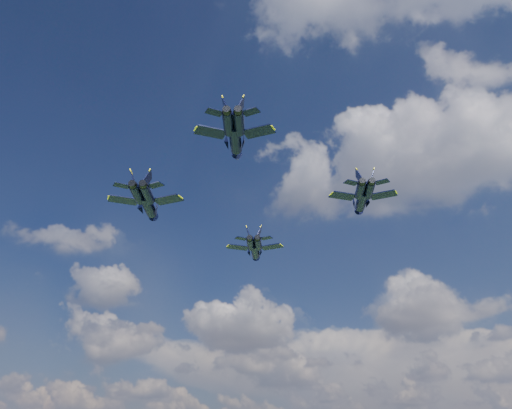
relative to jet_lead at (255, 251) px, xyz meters
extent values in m
cylinder|color=black|center=(0.23, -0.46, -0.07)|extent=(5.29, 8.35, 1.70)
cone|color=black|center=(-2.20, 4.44, -0.07)|extent=(2.52, 2.91, 1.60)
ellipsoid|color=brown|center=(-1.16, 2.33, 0.45)|extent=(2.03, 2.82, 0.77)
cube|color=black|center=(-1.97, -3.65, -0.07)|extent=(4.71, 4.87, 0.17)
cube|color=black|center=(4.10, -0.63, -0.07)|extent=(4.51, 2.78, 0.17)
cube|color=black|center=(1.09, -7.70, -0.07)|extent=(2.46, 2.66, 0.13)
cube|color=black|center=(5.48, -5.53, -0.07)|extent=(2.30, 1.48, 0.13)
cube|color=black|center=(2.02, -6.40, 1.25)|extent=(1.84, 2.24, 2.84)
cube|color=black|center=(3.88, -5.48, 1.25)|extent=(1.56, 2.76, 2.84)
cylinder|color=black|center=(-7.92, -25.44, 2.03)|extent=(6.27, 9.61, 1.96)
cone|color=black|center=(-10.84, -19.83, 2.03)|extent=(2.95, 3.37, 1.85)
ellipsoid|color=brown|center=(-9.58, -22.25, 2.63)|extent=(2.39, 3.26, 0.89)
cube|color=black|center=(-10.40, -29.19, 2.03)|extent=(5.42, 5.65, 0.20)
cube|color=black|center=(-3.43, -25.57, 2.03)|extent=(5.26, 3.30, 0.20)
cube|color=black|center=(-6.77, -33.81, 2.03)|extent=(2.83, 3.08, 0.15)
cube|color=black|center=(-1.74, -31.20, 2.03)|extent=(2.63, 1.66, 0.15)
cube|color=black|center=(-5.72, -32.28, 3.56)|extent=(2.18, 2.56, 3.28)
cube|color=black|center=(-3.59, -31.18, 3.56)|extent=(1.82, 3.18, 3.28)
cylinder|color=black|center=(25.65, -6.71, 3.09)|extent=(5.43, 8.75, 1.77)
cone|color=black|center=(23.17, -1.56, 3.09)|extent=(2.61, 3.03, 1.67)
ellipsoid|color=brown|center=(24.24, -3.78, 3.63)|extent=(2.09, 2.95, 0.81)
cube|color=black|center=(23.30, -10.01, 3.09)|extent=(4.94, 5.07, 0.18)
cube|color=black|center=(29.69, -6.95, 3.09)|extent=(4.68, 2.84, 0.18)
cube|color=black|center=(26.45, -14.29, 3.09)|extent=(2.59, 2.78, 0.14)
cube|color=black|center=(31.06, -12.07, 3.09)|extent=(2.42, 1.57, 0.14)
cube|color=black|center=(27.44, -12.94, 4.47)|extent=(1.89, 2.36, 2.96)
cube|color=black|center=(29.39, -12.00, 4.47)|extent=(1.62, 2.88, 2.96)
cylinder|color=black|center=(16.13, -35.32, 3.60)|extent=(5.58, 8.50, 1.74)
cone|color=black|center=(13.53, -30.37, 3.60)|extent=(2.62, 2.99, 1.64)
ellipsoid|color=brown|center=(14.65, -32.50, 4.14)|extent=(2.12, 2.89, 0.79)
cube|color=black|center=(13.95, -38.65, 3.60)|extent=(4.79, 5.01, 0.17)
cube|color=black|center=(20.11, -35.42, 3.60)|extent=(4.67, 2.94, 0.17)
cube|color=black|center=(17.19, -42.73, 3.60)|extent=(2.50, 2.73, 0.14)
cube|color=black|center=(21.63, -40.40, 3.60)|extent=(2.32, 1.46, 0.14)
cube|color=black|center=(18.11, -41.37, 4.96)|extent=(1.94, 2.26, 2.91)
cube|color=black|center=(19.99, -40.39, 4.96)|extent=(1.61, 2.81, 2.91)
camera|label=1|loc=(53.86, -97.43, -40.15)|focal=40.00mm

